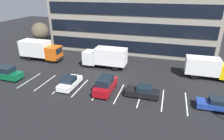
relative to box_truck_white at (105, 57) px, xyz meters
The scene contains 12 objects.
ground_plane 5.50m from the box_truck_white, 69.48° to the right, with size 120.00×120.00×0.00m, color black.
office_building 14.26m from the box_truck_white, 82.23° to the left, with size 34.46×11.54×14.40m.
lot_markings 8.63m from the box_truck_white, 77.65° to the right, with size 22.54×5.40×0.01m.
box_truck_white is the anchor object (origin of this frame).
box_truck_yellow 16.29m from the box_truck_white, ahead, with size 7.00×2.32×3.25m.
box_truck_orange 13.18m from the box_truck_white, behind, with size 8.06×2.67×3.73m.
suv_forest 15.53m from the box_truck_white, 145.55° to the right, with size 4.36×1.85×1.97m.
sedan_white 8.88m from the box_truck_white, 106.07° to the right, with size 1.83×4.37×1.57m.
sedan_black 11.26m from the box_truck_white, 46.71° to the right, with size 4.23×1.77×1.51m.
sedan_navy 18.19m from the box_truck_white, 28.30° to the right, with size 3.95×1.65×1.42m.
suv_maroon 8.78m from the box_truck_white, 71.59° to the right, with size 2.02×4.76×2.15m.
bare_tree 15.89m from the box_truck_white, 166.43° to the left, with size 3.49×3.49×6.54m.
Camera 1 is at (8.32, -25.19, 12.74)m, focal length 31.16 mm.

